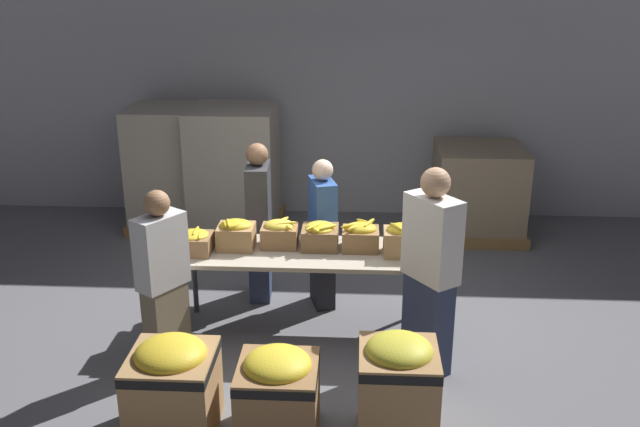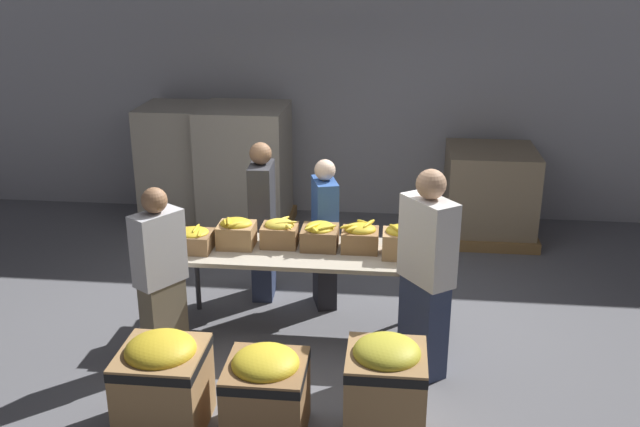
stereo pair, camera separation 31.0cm
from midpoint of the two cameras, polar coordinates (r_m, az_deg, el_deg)
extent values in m
plane|color=slate|center=(6.78, -0.31, -9.33)|extent=(30.00, 30.00, 0.00)
cube|color=#A8A8AD|center=(9.35, 2.05, 11.86)|extent=(16.00, 0.08, 4.00)
cube|color=#B2A893|center=(6.43, -0.32, -3.13)|extent=(2.23, 0.77, 0.04)
cylinder|color=#38383D|center=(6.51, -9.98, -7.10)|extent=(0.05, 0.05, 0.78)
cylinder|color=#38383D|center=(6.29, 9.03, -8.07)|extent=(0.05, 0.05, 0.78)
cylinder|color=#38383D|center=(7.07, -8.57, -4.76)|extent=(0.05, 0.05, 0.78)
cylinder|color=#38383D|center=(6.86, 8.82, -5.55)|extent=(0.05, 0.05, 0.78)
cube|color=olive|center=(6.47, -8.72, -2.23)|extent=(0.33, 0.30, 0.16)
ellipsoid|color=gold|center=(6.44, -8.76, -1.51)|extent=(0.28, 0.26, 0.07)
ellipsoid|color=gold|center=(6.44, -8.52, -1.18)|extent=(0.04, 0.20, 0.04)
ellipsoid|color=gold|center=(6.38, -8.24, -1.53)|extent=(0.06, 0.18, 0.04)
cube|color=#A37A4C|center=(6.50, -5.34, -1.75)|extent=(0.33, 0.29, 0.21)
ellipsoid|color=gold|center=(6.46, -5.37, -0.82)|extent=(0.29, 0.24, 0.10)
ellipsoid|color=gold|center=(6.37, -5.30, -0.87)|extent=(0.17, 0.16, 0.06)
ellipsoid|color=gold|center=(6.41, -6.25, -0.72)|extent=(0.09, 0.15, 0.04)
ellipsoid|color=gold|center=(6.41, -5.99, -0.61)|extent=(0.09, 0.19, 0.05)
cube|color=olive|center=(6.49, -1.88, -1.78)|extent=(0.33, 0.26, 0.19)
ellipsoid|color=yellow|center=(6.45, -1.89, -0.92)|extent=(0.27, 0.22, 0.10)
ellipsoid|color=yellow|center=(6.37, -1.28, -1.01)|extent=(0.14, 0.18, 0.04)
ellipsoid|color=yellow|center=(6.49, -1.64, -0.49)|extent=(0.14, 0.18, 0.04)
ellipsoid|color=yellow|center=(6.40, -1.35, -0.76)|extent=(0.20, 0.11, 0.04)
cube|color=olive|center=(6.45, 1.36, -1.95)|extent=(0.33, 0.32, 0.19)
ellipsoid|color=yellow|center=(6.41, 1.37, -1.13)|extent=(0.26, 0.29, 0.08)
ellipsoid|color=yellow|center=(6.32, 0.77, -1.24)|extent=(0.14, 0.16, 0.05)
ellipsoid|color=yellow|center=(6.33, 1.99, -1.13)|extent=(0.18, 0.15, 0.04)
ellipsoid|color=yellow|center=(6.31, 0.81, -1.07)|extent=(0.16, 0.20, 0.04)
cube|color=olive|center=(6.41, 4.61, -2.14)|extent=(0.33, 0.28, 0.19)
ellipsoid|color=gold|center=(6.37, 4.63, -1.29)|extent=(0.28, 0.23, 0.10)
ellipsoid|color=gold|center=(6.38, 5.34, -0.82)|extent=(0.13, 0.22, 0.05)
ellipsoid|color=gold|center=(6.43, 4.98, -0.79)|extent=(0.19, 0.18, 0.05)
ellipsoid|color=gold|center=(6.34, 3.83, -1.01)|extent=(0.20, 0.16, 0.05)
ellipsoid|color=gold|center=(6.31, 4.13, -1.20)|extent=(0.16, 0.16, 0.05)
cube|color=tan|center=(6.31, 7.91, -2.45)|extent=(0.33, 0.27, 0.23)
ellipsoid|color=gold|center=(6.26, 7.96, -1.42)|extent=(0.28, 0.24, 0.10)
ellipsoid|color=gold|center=(6.22, 8.41, -1.29)|extent=(0.14, 0.14, 0.04)
ellipsoid|color=gold|center=(6.21, 7.43, -1.17)|extent=(0.14, 0.18, 0.05)
cube|color=black|center=(7.11, 1.63, -4.65)|extent=(0.27, 0.38, 0.71)
cube|color=#2D5199|center=(6.86, 1.68, 0.31)|extent=(0.31, 0.44, 0.59)
sphere|color=beige|center=(6.74, 1.72, 3.49)|extent=(0.20, 0.20, 0.20)
cube|color=#2D3856|center=(6.05, 9.73, -8.93)|extent=(0.42, 0.46, 0.84)
cube|color=silver|center=(5.72, 10.17, -2.16)|extent=(0.47, 0.53, 0.70)
sphere|color=tan|center=(5.57, 10.47, 2.31)|extent=(0.24, 0.24, 0.24)
cube|color=#2D3856|center=(7.28, -3.31, -3.80)|extent=(0.22, 0.38, 0.77)
cube|color=#333338|center=(7.03, -3.42, 1.45)|extent=(0.24, 0.44, 0.64)
sphere|color=#896042|center=(6.91, -3.50, 4.81)|extent=(0.22, 0.22, 0.22)
cube|color=#6B604C|center=(6.25, -10.94, -8.53)|extent=(0.36, 0.41, 0.75)
cube|color=#B2B2B7|center=(5.96, -11.37, -2.75)|extent=(0.41, 0.47, 0.62)
sphere|color=#896042|center=(5.81, -11.64, 1.03)|extent=(0.21, 0.21, 0.21)
cube|color=#A37A4C|center=(5.47, -10.75, -13.67)|extent=(0.61, 0.61, 0.64)
cube|color=black|center=(5.33, -10.94, -11.30)|extent=(0.61, 0.61, 0.07)
ellipsoid|color=gold|center=(5.29, -10.98, -10.69)|extent=(0.52, 0.52, 0.21)
cube|color=olive|center=(5.33, -2.59, -14.65)|extent=(0.57, 0.57, 0.58)
cube|color=black|center=(5.20, -2.63, -12.51)|extent=(0.58, 0.58, 0.07)
ellipsoid|color=yellow|center=(5.16, -2.64, -11.90)|extent=(0.49, 0.49, 0.20)
cube|color=#A37A4C|center=(5.24, 6.98, -14.48)|extent=(0.56, 0.56, 0.73)
cube|color=black|center=(5.08, 7.12, -11.61)|extent=(0.56, 0.56, 0.07)
ellipsoid|color=gold|center=(5.04, 7.15, -10.98)|extent=(0.47, 0.47, 0.19)
cube|color=olive|center=(9.23, -4.88, -0.74)|extent=(1.14, 1.14, 0.13)
cube|color=#A39984|center=(8.98, -5.03, 3.98)|extent=(1.05, 1.05, 1.45)
cube|color=olive|center=(9.20, 14.08, -1.35)|extent=(1.15, 1.15, 0.13)
cube|color=#897556|center=(9.02, 14.38, 1.95)|extent=(1.06, 1.06, 0.98)
cube|color=olive|center=(9.52, -9.86, -0.32)|extent=(0.99, 0.99, 0.13)
cube|color=#A39984|center=(9.28, -10.14, 4.18)|extent=(0.91, 0.91, 1.42)
camera|label=1|loc=(0.15, -88.62, 0.50)|focal=40.00mm
camera|label=2|loc=(0.15, 91.38, -0.50)|focal=40.00mm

